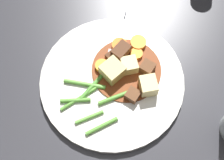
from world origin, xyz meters
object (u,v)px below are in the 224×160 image
(carrot_slice_2, at_px, (138,43))
(meat_chunk_1, at_px, (147,68))
(carrot_slice_0, at_px, (119,46))
(meat_chunk_0, at_px, (133,95))
(meat_chunk_3, at_px, (113,57))
(potato_chunk_0, at_px, (112,71))
(meat_chunk_2, at_px, (121,52))
(potato_chunk_2, at_px, (130,67))
(carrot_slice_1, at_px, (136,54))
(carrot_slice_3, at_px, (102,66))
(dinner_plate, at_px, (112,81))
(potato_chunk_1, at_px, (148,86))
(fork, at_px, (116,41))

(carrot_slice_2, distance_m, meat_chunk_1, 0.06)
(carrot_slice_0, relative_size, meat_chunk_1, 1.23)
(meat_chunk_0, distance_m, meat_chunk_3, 0.09)
(potato_chunk_0, height_order, meat_chunk_2, potato_chunk_0)
(carrot_slice_0, bearing_deg, potato_chunk_2, -104.66)
(carrot_slice_1, xyz_separation_m, carrot_slice_3, (-0.07, 0.02, 0.00))
(dinner_plate, distance_m, carrot_slice_1, 0.07)
(potato_chunk_2, bearing_deg, meat_chunk_1, -41.41)
(potato_chunk_1, xyz_separation_m, meat_chunk_2, (0.00, 0.09, -0.00))
(meat_chunk_1, xyz_separation_m, fork, (-0.01, 0.09, -0.01))
(meat_chunk_2, bearing_deg, potato_chunk_0, -148.62)
(meat_chunk_0, bearing_deg, carrot_slice_3, 97.83)
(dinner_plate, height_order, meat_chunk_0, meat_chunk_0)
(carrot_slice_2, relative_size, meat_chunk_3, 1.36)
(carrot_slice_0, bearing_deg, potato_chunk_0, -139.92)
(carrot_slice_0, distance_m, carrot_slice_2, 0.04)
(carrot_slice_0, distance_m, fork, 0.02)
(potato_chunk_2, bearing_deg, potato_chunk_0, 158.59)
(carrot_slice_0, bearing_deg, meat_chunk_0, -114.03)
(meat_chunk_0, relative_size, meat_chunk_1, 0.96)
(dinner_plate, distance_m, carrot_slice_0, 0.07)
(meat_chunk_0, xyz_separation_m, fork, (0.05, 0.11, -0.01))
(carrot_slice_0, distance_m, meat_chunk_1, 0.07)
(dinner_plate, distance_m, fork, 0.09)
(potato_chunk_0, distance_m, meat_chunk_1, 0.07)
(carrot_slice_0, height_order, meat_chunk_3, meat_chunk_3)
(dinner_plate, relative_size, carrot_slice_0, 9.06)
(carrot_slice_0, distance_m, potato_chunk_2, 0.05)
(carrot_slice_2, bearing_deg, carrot_slice_3, 178.83)
(carrot_slice_0, distance_m, carrot_slice_1, 0.04)
(meat_chunk_1, bearing_deg, meat_chunk_3, 121.60)
(fork, bearing_deg, potato_chunk_2, -103.81)
(carrot_slice_0, bearing_deg, carrot_slice_1, -65.92)
(meat_chunk_3, bearing_deg, carrot_slice_0, 27.71)
(meat_chunk_2, relative_size, meat_chunk_3, 1.51)
(carrot_slice_0, relative_size, meat_chunk_3, 1.32)
(meat_chunk_1, bearing_deg, meat_chunk_0, -155.14)
(meat_chunk_0, relative_size, meat_chunk_3, 1.02)
(carrot_slice_2, bearing_deg, potato_chunk_0, -164.82)
(carrot_slice_3, height_order, meat_chunk_1, meat_chunk_1)
(carrot_slice_3, distance_m, potato_chunk_0, 0.03)
(carrot_slice_1, xyz_separation_m, fork, (-0.01, 0.05, -0.00))
(dinner_plate, height_order, fork, fork)
(meat_chunk_0, bearing_deg, meat_chunk_3, 78.20)
(carrot_slice_1, xyz_separation_m, potato_chunk_2, (-0.03, -0.02, 0.01))
(carrot_slice_0, distance_m, meat_chunk_3, 0.03)
(potato_chunk_2, height_order, fork, potato_chunk_2)
(potato_chunk_0, bearing_deg, carrot_slice_2, 15.18)
(fork, bearing_deg, carrot_slice_2, -46.35)
(dinner_plate, distance_m, meat_chunk_0, 0.05)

